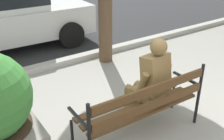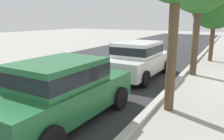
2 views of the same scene
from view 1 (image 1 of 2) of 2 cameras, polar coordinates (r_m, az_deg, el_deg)
name	(u,v)px [view 1 (image 1 of 2)]	position (r m, az deg, el deg)	size (l,w,h in m)	color
ground_plane	(148,140)	(3.83, 7.51, -14.38)	(80.00, 80.00, 0.00)	#9E9B93
street_surface	(1,19)	(10.12, -22.33, 9.97)	(60.00, 9.00, 0.01)	#2D2D30
curb_stone	(58,63)	(5.92, -11.38, 1.42)	(60.00, 0.20, 0.12)	#B2AFA8
park_bench	(143,104)	(3.54, 6.57, -7.17)	(1.81, 0.58, 0.95)	brown
bronze_statue_seated	(148,84)	(3.76, 7.49, -2.89)	(0.61, 0.81, 1.37)	olive
parked_car_white	(1,14)	(7.07, -22.33, 10.76)	(4.15, 2.02, 1.56)	silver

